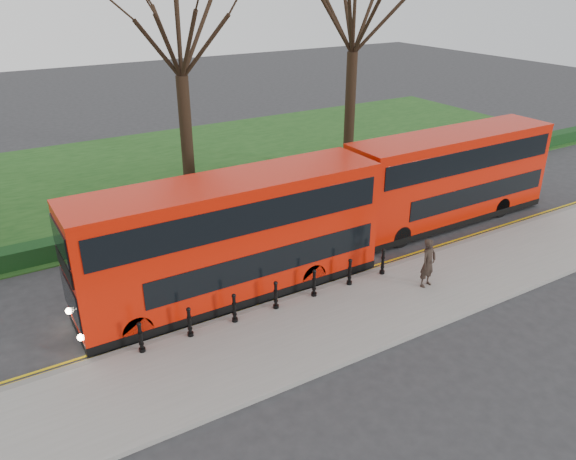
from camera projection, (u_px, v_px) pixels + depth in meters
ground at (246, 298)px, 20.23m from camera, size 120.00×120.00×0.00m
pavement at (289, 338)px, 17.87m from camera, size 60.00×4.00×0.15m
kerb at (259, 309)px, 19.43m from camera, size 60.00×0.25×0.16m
grass_verge at (125, 178)px, 31.88m from camera, size 60.00×18.00×0.06m
hedge at (176, 222)px, 25.35m from camera, size 60.00×0.90×0.80m
yellow_line_outer at (255, 307)px, 19.69m from camera, size 60.00×0.10×0.01m
yellow_line_inner at (252, 304)px, 19.84m from camera, size 60.00×0.10×0.01m
tree_mid at (178, 30)px, 25.48m from camera, size 7.30×7.30×11.41m
tree_right at (355, 9)px, 29.94m from camera, size 7.82×7.82×12.22m
bollard_row at (276, 295)px, 19.14m from camera, size 9.58×0.15×1.00m
bus_lead at (231, 240)px, 19.54m from camera, size 11.04×2.53×4.39m
bus_rear at (450, 178)px, 25.71m from camera, size 10.55×2.42×4.20m
pedestrian at (428, 263)px, 20.36m from camera, size 0.75×0.56×1.87m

